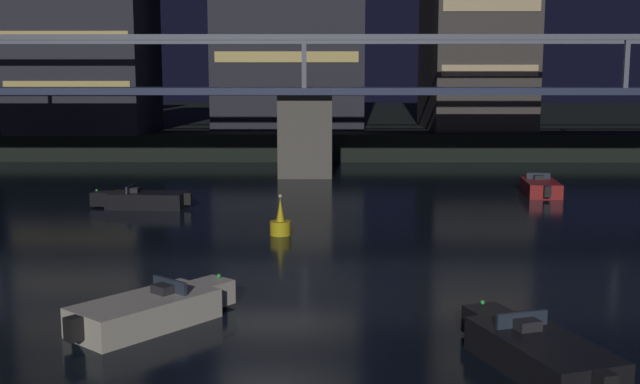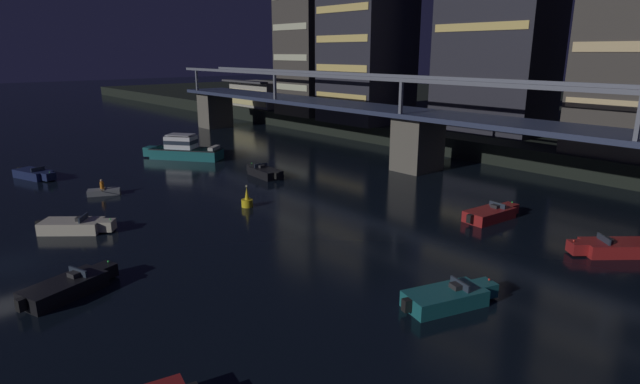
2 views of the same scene
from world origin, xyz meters
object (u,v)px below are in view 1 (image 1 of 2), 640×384
object	(u,v)px
speedboat_mid_left	(536,351)
speedboat_mid_center	(152,310)
speedboat_near_right	(540,187)
river_bridge	(305,110)
channel_buoy	(280,224)
tower_west_tall	(83,15)
speedboat_far_center	(143,200)

from	to	relation	value
speedboat_mid_left	speedboat_mid_center	world-z (taller)	same
speedboat_mid_center	speedboat_near_right	bearing A→B (deg)	54.30
speedboat_mid_left	river_bridge	bearing A→B (deg)	100.08
channel_buoy	tower_west_tall	bearing A→B (deg)	119.59
tower_west_tall	speedboat_near_right	size ratio (longest dim) A/B	3.70
speedboat_mid_center	channel_buoy	world-z (taller)	channel_buoy
speedboat_near_right	speedboat_far_center	size ratio (longest dim) A/B	1.00
tower_west_tall	speedboat_near_right	world-z (taller)	tower_west_tall
channel_buoy	speedboat_mid_center	bearing A→B (deg)	-102.99
speedboat_mid_left	speedboat_mid_center	bearing A→B (deg)	162.34
tower_west_tall	channel_buoy	bearing A→B (deg)	-60.41
speedboat_far_center	channel_buoy	bearing A→B (deg)	-42.31
tower_west_tall	speedboat_far_center	world-z (taller)	tower_west_tall
channel_buoy	speedboat_far_center	bearing A→B (deg)	137.69
speedboat_mid_center	speedboat_far_center	size ratio (longest dim) A/B	0.88
tower_west_tall	speedboat_mid_left	xyz separation A→B (m)	(24.74, -46.64, -11.32)
speedboat_far_center	speedboat_mid_left	bearing A→B (deg)	-56.80
river_bridge	speedboat_far_center	xyz separation A→B (m)	(-8.03, -13.48, -4.05)
speedboat_mid_left	speedboat_far_center	world-z (taller)	same
speedboat_mid_center	channel_buoy	distance (m)	12.30
tower_west_tall	channel_buoy	world-z (taller)	tower_west_tall
speedboat_mid_left	channel_buoy	distance (m)	16.50
speedboat_near_right	speedboat_mid_left	bearing A→B (deg)	-105.61
speedboat_mid_center	speedboat_far_center	xyz separation A→B (m)	(-4.75, 18.83, 0.00)
river_bridge	speedboat_mid_left	distance (m)	36.14
channel_buoy	speedboat_mid_left	bearing A→B (deg)	-65.67
speedboat_near_right	channel_buoy	xyz separation A→B (m)	(-14.27, -11.73, 0.06)
speedboat_mid_left	speedboat_far_center	distance (m)	26.14
speedboat_near_right	speedboat_mid_center	world-z (taller)	same
speedboat_far_center	speedboat_near_right	bearing A→B (deg)	12.63
tower_west_tall	speedboat_far_center	xyz separation A→B (m)	(10.43, -24.76, -11.32)
river_bridge	speedboat_mid_center	size ratio (longest dim) A/B	19.22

